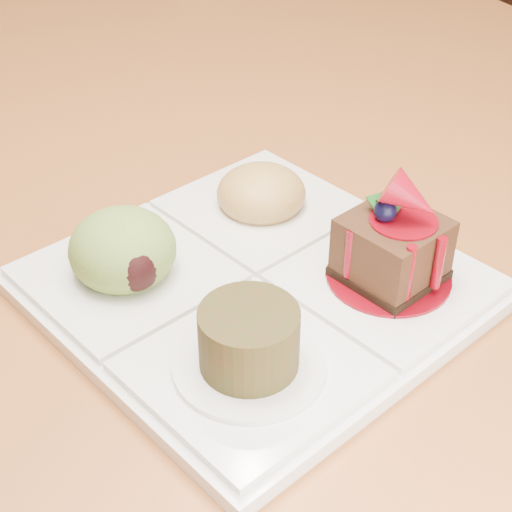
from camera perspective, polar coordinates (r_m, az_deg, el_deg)
ground at (r=1.55m, az=-6.60°, el=-10.36°), size 6.00×6.00×0.00m
dining_table at (r=1.16m, az=-8.96°, el=13.56°), size 1.00×1.80×0.75m
sampler_plate at (r=0.58m, az=-0.47°, el=-0.91°), size 0.34×0.34×0.11m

